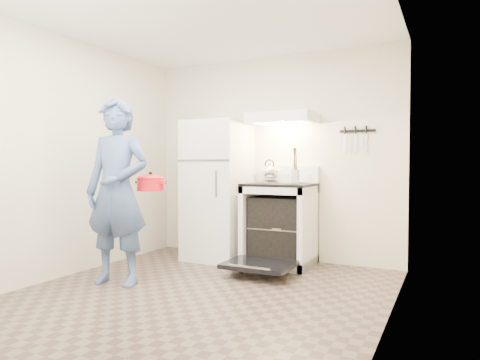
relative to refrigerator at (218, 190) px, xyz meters
The scene contains 15 objects.
floor 1.78m from the refrigerator, 68.20° to the right, with size 3.60×3.60×0.00m, color brown.
back_wall 0.79m from the refrigerator, 31.11° to the left, with size 3.20×0.02×2.50m, color beige.
refrigerator is the anchor object (origin of this frame).
stove_body 0.90m from the refrigerator, ahead, with size 0.76×0.65×0.92m, color white.
cooktop 0.81m from the refrigerator, ahead, with size 0.76×0.65×0.03m, color black.
backsplash 0.89m from the refrigerator, 20.94° to the left, with size 0.76×0.07×0.20m, color white.
oven_door 1.23m from the refrigerator, 35.13° to the right, with size 0.70×0.54×0.04m, color black.
oven_rack 0.91m from the refrigerator, ahead, with size 0.60×0.52×0.01m, color slate.
range_hood 1.19m from the refrigerator, ahead, with size 0.76×0.50×0.12m, color white.
knife_strip 1.81m from the refrigerator, 11.61° to the left, with size 0.40×0.02×0.03m, color black.
pizza_stone 0.96m from the refrigerator, ahead, with size 0.36×0.36×0.02m, color #967455.
tea_kettle 0.68m from the refrigerator, 21.12° to the left, with size 0.23×0.19×0.28m, color silver, non-canonical shape.
utensil_jar 1.13m from the refrigerator, 12.21° to the right, with size 0.09×0.09×0.13m, color silver.
person 1.46m from the refrigerator, 103.02° to the right, with size 0.66×0.43×1.81m, color #324C74.
dutch_oven 1.19m from the refrigerator, 95.49° to the right, with size 0.35×0.28×0.23m, color red, non-canonical shape.
Camera 1 is at (2.01, -3.17, 1.16)m, focal length 32.00 mm.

